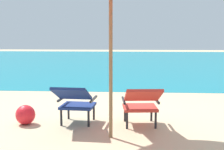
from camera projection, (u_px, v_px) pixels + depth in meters
The scene contains 5 objects.
ground_plane at pixel (120, 86), 8.91m from camera, with size 40.00×40.00×0.00m, color #CCB78E.
ocean_band at pixel (127, 61), 16.94m from camera, with size 40.00×18.00×0.01m, color teal.
lounge_chair_left at pixel (75, 101), 5.08m from camera, with size 0.60×0.91×0.68m.
lounge_chair_right at pixel (141, 102), 4.95m from camera, with size 0.62×0.92×0.68m.
beach_ball at pixel (25, 115), 5.18m from camera, with size 0.31×0.31×0.31m, color red.
Camera 1 is at (0.36, -4.79, 1.45)m, focal length 51.97 mm.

